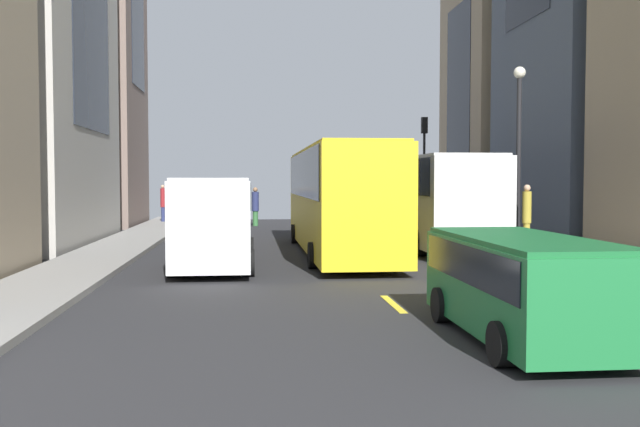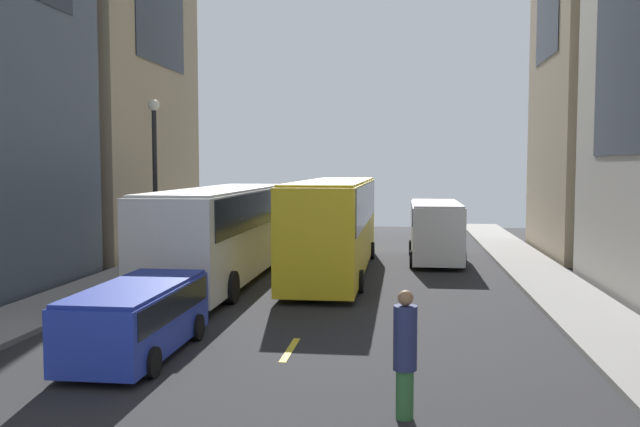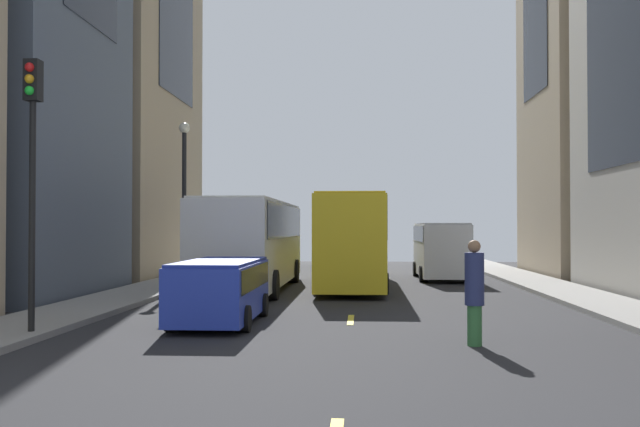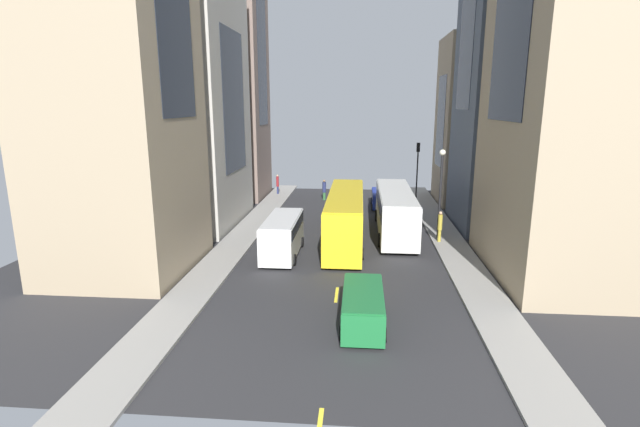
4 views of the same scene
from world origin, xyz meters
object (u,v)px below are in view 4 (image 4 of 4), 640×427
(delivery_van_white, at_px, (283,233))
(streetcar_yellow, at_px, (345,213))
(car_blue_1, at_px, (381,198))
(city_bus_white, at_px, (395,208))
(pedestrian_crossing_mid, at_px, (324,189))
(car_green_0, at_px, (363,305))
(pedestrian_crossing_near, at_px, (278,184))
(pedestrian_waiting_curb, at_px, (440,225))
(traffic_light_near_corner, at_px, (418,161))

(delivery_van_white, bearing_deg, streetcar_yellow, -138.33)
(car_blue_1, bearing_deg, city_bus_white, 93.96)
(car_blue_1, height_order, pedestrian_crossing_mid, pedestrian_crossing_mid)
(car_green_0, xyz_separation_m, pedestrian_crossing_near, (9.22, -30.35, 0.33))
(streetcar_yellow, relative_size, car_blue_1, 2.76)
(pedestrian_waiting_curb, bearing_deg, car_blue_1, -102.85)
(city_bus_white, relative_size, streetcar_yellow, 0.92)
(delivery_van_white, bearing_deg, pedestrian_waiting_curb, -161.35)
(pedestrian_waiting_curb, distance_m, pedestrian_crossing_near, 22.53)
(car_green_0, bearing_deg, streetcar_yellow, -84.64)
(car_green_0, height_order, car_blue_1, car_green_0)
(delivery_van_white, relative_size, pedestrian_crossing_near, 2.93)
(traffic_light_near_corner, bearing_deg, streetcar_yellow, 65.19)
(streetcar_yellow, height_order, traffic_light_near_corner, traffic_light_near_corner)
(car_green_0, xyz_separation_m, pedestrian_waiting_curb, (-5.53, -13.31, 0.38))
(pedestrian_waiting_curb, bearing_deg, pedestrian_crossing_near, -79.09)
(pedestrian_waiting_curb, relative_size, pedestrian_crossing_near, 1.05)
(streetcar_yellow, xyz_separation_m, car_blue_1, (-3.10, -11.97, -1.19))
(pedestrian_waiting_curb, bearing_deg, streetcar_yellow, -29.41)
(pedestrian_crossing_near, xyz_separation_m, pedestrian_crossing_mid, (-5.29, 2.15, -0.16))
(delivery_van_white, height_order, car_blue_1, delivery_van_white)
(traffic_light_near_corner, bearing_deg, delivery_van_white, 59.34)
(car_green_0, bearing_deg, pedestrian_waiting_curb, -112.56)
(city_bus_white, bearing_deg, pedestrian_crossing_near, -51.07)
(city_bus_white, xyz_separation_m, pedestrian_crossing_mid, (6.44, -12.37, -0.88))
(pedestrian_waiting_curb, height_order, traffic_light_near_corner, traffic_light_near_corner)
(car_green_0, height_order, pedestrian_waiting_curb, pedestrian_waiting_curb)
(city_bus_white, height_order, car_green_0, city_bus_white)
(streetcar_yellow, bearing_deg, pedestrian_crossing_mid, -79.81)
(delivery_van_white, distance_m, traffic_light_near_corner, 21.24)
(car_blue_1, relative_size, pedestrian_crossing_near, 2.22)
(car_green_0, relative_size, pedestrian_waiting_curb, 2.16)
(car_blue_1, distance_m, pedestrian_crossing_mid, 6.51)
(car_blue_1, height_order, pedestrian_waiting_curb, pedestrian_waiting_curb)
(streetcar_yellow, bearing_deg, pedestrian_crossing_near, -65.00)
(delivery_van_white, xyz_separation_m, pedestrian_crossing_near, (3.96, -20.68, -0.22))
(city_bus_white, distance_m, traffic_light_near_corner, 12.53)
(car_blue_1, xyz_separation_m, pedestrian_waiting_curb, (-3.67, 11.90, 0.42))
(streetcar_yellow, bearing_deg, car_blue_1, -104.54)
(pedestrian_waiting_curb, height_order, pedestrian_crossing_near, pedestrian_waiting_curb)
(city_bus_white, relative_size, traffic_light_near_corner, 2.02)
(car_green_0, distance_m, pedestrian_crossing_mid, 28.46)
(city_bus_white, bearing_deg, car_blue_1, -86.04)
(delivery_van_white, relative_size, car_green_0, 1.29)
(pedestrian_crossing_near, bearing_deg, city_bus_white, -76.68)
(city_bus_white, height_order, delivery_van_white, city_bus_white)
(streetcar_yellow, distance_m, pedestrian_crossing_mid, 15.22)
(delivery_van_white, height_order, pedestrian_crossing_mid, delivery_van_white)
(traffic_light_near_corner, bearing_deg, pedestrian_crossing_mid, -2.46)
(pedestrian_crossing_mid, bearing_deg, pedestrian_waiting_curb, 58.73)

